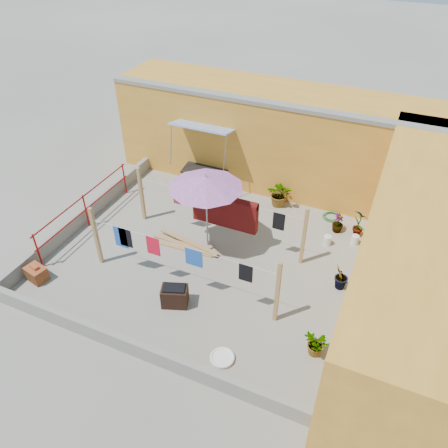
{
  "coord_description": "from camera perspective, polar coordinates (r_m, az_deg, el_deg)",
  "views": [
    {
      "loc": [
        4.2,
        -8.2,
        8.08
      ],
      "look_at": [
        0.43,
        0.3,
        1.03
      ],
      "focal_mm": 35.0,
      "sensor_mm": 36.0,
      "label": 1
    }
  ],
  "objects": [
    {
      "name": "water_jug_b",
      "position": [
        13.09,
        16.72,
        -1.98
      ],
      "size": [
        0.21,
        0.21,
        0.33
      ],
      "color": "white",
      "rests_on": "ground"
    },
    {
      "name": "plant_right_b",
      "position": [
        11.43,
        15.01,
        -6.74
      ],
      "size": [
        0.44,
        0.5,
        0.78
      ],
      "primitive_type": "imported",
      "rotation": [
        0.0,
        0.0,
        4.47
      ],
      "color": "#235819",
      "rests_on": "ground"
    },
    {
      "name": "brick_stack",
      "position": [
        12.42,
        -23.3,
        -5.95
      ],
      "size": [
        0.6,
        0.49,
        0.47
      ],
      "color": "#A15325",
      "rests_on": "ground"
    },
    {
      "name": "brazier",
      "position": [
        10.82,
        -6.45,
        -9.3
      ],
      "size": [
        0.74,
        0.61,
        0.57
      ],
      "color": "black",
      "rests_on": "ground"
    },
    {
      "name": "white_basin",
      "position": [
        9.89,
        -0.23,
        -17.08
      ],
      "size": [
        0.54,
        0.54,
        0.09
      ],
      "color": "white",
      "rests_on": "ground"
    },
    {
      "name": "patio_umbrella",
      "position": [
        11.29,
        -2.39,
        5.42
      ],
      "size": [
        2.27,
        2.27,
        2.39
      ],
      "color": "gray",
      "rests_on": "ground"
    },
    {
      "name": "parapet_front",
      "position": [
        10.04,
        -11.71,
        -15.49
      ],
      "size": [
        8.3,
        0.16,
        0.44
      ],
      "primitive_type": "cube",
      "color": "gray",
      "rests_on": "ground"
    },
    {
      "name": "wall_right",
      "position": [
        10.5,
        23.92,
        -4.8
      ],
      "size": [
        2.4,
        9.0,
        3.2
      ],
      "primitive_type": "cube",
      "color": "gold",
      "rests_on": "ground"
    },
    {
      "name": "wall_back",
      "position": [
        14.89,
        7.26,
        11.13
      ],
      "size": [
        11.0,
        3.27,
        3.21
      ],
      "color": "gold",
      "rests_on": "ground"
    },
    {
      "name": "plant_right_c",
      "position": [
        9.97,
        12.04,
        -15.18
      ],
      "size": [
        0.73,
        0.74,
        0.62
      ],
      "primitive_type": "imported",
      "rotation": [
        0.0,
        0.0,
        5.39
      ],
      "color": "#235819",
      "rests_on": "ground"
    },
    {
      "name": "plant_back_a",
      "position": [
        14.08,
        7.31,
        3.93
      ],
      "size": [
        0.88,
        0.79,
        0.86
      ],
      "primitive_type": "imported",
      "rotation": [
        0.0,
        0.0,
        0.16
      ],
      "color": "#235819",
      "rests_on": "ground"
    },
    {
      "name": "green_hose",
      "position": [
        14.02,
        13.85,
        0.94
      ],
      "size": [
        0.55,
        0.55,
        0.08
      ],
      "color": "#176725",
      "rests_on": "ground"
    },
    {
      "name": "ground",
      "position": [
        12.25,
        -2.4,
        -4.11
      ],
      "size": [
        80.0,
        80.0,
        0.0
      ],
      "primitive_type": "plane",
      "color": "#9E998E",
      "rests_on": "ground"
    },
    {
      "name": "plant_right_a",
      "position": [
        13.25,
        17.29,
        0.16
      ],
      "size": [
        0.59,
        0.54,
        0.93
      ],
      "primitive_type": "imported",
      "rotation": [
        0.0,
        0.0,
        2.6
      ],
      "color": "#235819",
      "rests_on": "ground"
    },
    {
      "name": "outdoor_table",
      "position": [
        14.79,
        -2.51,
        6.89
      ],
      "size": [
        1.56,
        0.9,
        0.7
      ],
      "color": "black",
      "rests_on": "ground"
    },
    {
      "name": "clothesline_rig",
      "position": [
        11.94,
        -0.6,
        1.04
      ],
      "size": [
        5.09,
        2.35,
        1.8
      ],
      "color": "tan",
      "rests_on": "ground"
    },
    {
      "name": "plant_back_b",
      "position": [
        13.35,
        14.66,
        0.12
      ],
      "size": [
        0.4,
        0.4,
        0.6
      ],
      "primitive_type": "imported",
      "rotation": [
        0.0,
        0.0,
        1.37
      ],
      "color": "#235819",
      "rests_on": "ground"
    },
    {
      "name": "red_railing",
      "position": [
        13.53,
        -17.71,
        2.24
      ],
      "size": [
        0.05,
        4.2,
        1.1
      ],
      "color": "maroon",
      "rests_on": "ground"
    },
    {
      "name": "parapet_left",
      "position": [
        14.06,
        -17.56,
        1.21
      ],
      "size": [
        0.16,
        7.3,
        0.44
      ],
      "primitive_type": "cube",
      "color": "gray",
      "rests_on": "ground"
    },
    {
      "name": "water_jug_a",
      "position": [
        12.85,
        13.32,
        -2.09
      ],
      "size": [
        0.22,
        0.22,
        0.35
      ],
      "color": "white",
      "rests_on": "ground"
    },
    {
      "name": "lumber_pile",
      "position": [
        12.54,
        -5.2,
        -2.72
      ],
      "size": [
        2.16,
        0.61,
        0.13
      ],
      "color": "tan",
      "rests_on": "ground"
    }
  ]
}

